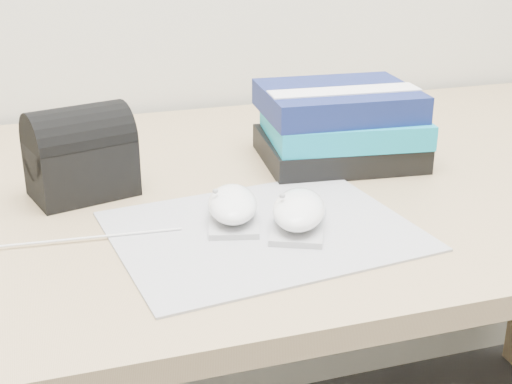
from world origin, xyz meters
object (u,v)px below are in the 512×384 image
object	(u,v)px
mouse_rear	(233,206)
mouse_front	(299,212)
pouch	(80,153)
desk	(266,293)
book_stack	(340,125)

from	to	relation	value
mouse_rear	mouse_front	xyz separation A→B (m)	(0.07, -0.04, 0.00)
mouse_rear	pouch	distance (m)	0.23
desk	mouse_front	size ratio (longest dim) A/B	12.18
book_stack	desk	bearing A→B (deg)	168.91
mouse_front	book_stack	xyz separation A→B (m)	(0.15, 0.22, 0.03)
mouse_front	book_stack	distance (m)	0.27
mouse_rear	mouse_front	distance (m)	0.08
mouse_rear	pouch	bearing A→B (deg)	137.87
mouse_front	pouch	bearing A→B (deg)	140.90
mouse_front	pouch	distance (m)	0.32
desk	book_stack	xyz separation A→B (m)	(0.11, -0.02, 0.29)
mouse_rear	book_stack	distance (m)	0.29
mouse_front	desk	bearing A→B (deg)	80.62
desk	mouse_front	bearing A→B (deg)	-99.38
desk	pouch	xyz separation A→B (m)	(-0.28, -0.05, 0.30)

